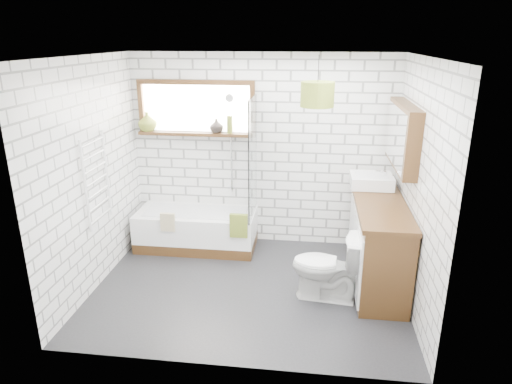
# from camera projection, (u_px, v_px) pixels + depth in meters

# --- Properties ---
(floor) EXTENTS (3.40, 2.60, 0.01)m
(floor) POSITION_uv_depth(u_px,v_px,m) (248.00, 288.00, 5.13)
(floor) COLOR black
(floor) RESTS_ON ground
(ceiling) EXTENTS (3.40, 2.60, 0.01)m
(ceiling) POSITION_uv_depth(u_px,v_px,m) (247.00, 56.00, 4.32)
(ceiling) COLOR white
(ceiling) RESTS_ON ground
(wall_back) EXTENTS (3.40, 0.01, 2.50)m
(wall_back) POSITION_uv_depth(u_px,v_px,m) (262.00, 152.00, 5.95)
(wall_back) COLOR white
(wall_back) RESTS_ON ground
(wall_front) EXTENTS (3.40, 0.01, 2.50)m
(wall_front) POSITION_uv_depth(u_px,v_px,m) (224.00, 233.00, 3.50)
(wall_front) COLOR white
(wall_front) RESTS_ON ground
(wall_left) EXTENTS (0.01, 2.60, 2.50)m
(wall_left) POSITION_uv_depth(u_px,v_px,m) (92.00, 176.00, 4.93)
(wall_left) COLOR white
(wall_left) RESTS_ON ground
(wall_right) EXTENTS (0.01, 2.60, 2.50)m
(wall_right) POSITION_uv_depth(u_px,v_px,m) (418.00, 188.00, 4.52)
(wall_right) COLOR white
(wall_right) RESTS_ON ground
(window) EXTENTS (1.52, 0.16, 0.68)m
(window) POSITION_uv_depth(u_px,v_px,m) (196.00, 109.00, 5.83)
(window) COLOR #351F0E
(window) RESTS_ON wall_back
(towel_radiator) EXTENTS (0.06, 0.52, 1.00)m
(towel_radiator) POSITION_uv_depth(u_px,v_px,m) (96.00, 180.00, 4.94)
(towel_radiator) COLOR white
(towel_radiator) RESTS_ON wall_left
(mirror_cabinet) EXTENTS (0.16, 1.20, 0.70)m
(mirror_cabinet) POSITION_uv_depth(u_px,v_px,m) (402.00, 136.00, 4.97)
(mirror_cabinet) COLOR #351F0E
(mirror_cabinet) RESTS_ON wall_right
(shower_riser) EXTENTS (0.02, 0.02, 1.30)m
(shower_riser) POSITION_uv_depth(u_px,v_px,m) (231.00, 144.00, 5.92)
(shower_riser) COLOR silver
(shower_riser) RESTS_ON wall_back
(bathtub) EXTENTS (1.55, 0.68, 0.50)m
(bathtub) POSITION_uv_depth(u_px,v_px,m) (197.00, 229.00, 6.05)
(bathtub) COLOR white
(bathtub) RESTS_ON floor
(shower_screen) EXTENTS (0.02, 0.72, 1.50)m
(shower_screen) POSITION_uv_depth(u_px,v_px,m) (253.00, 158.00, 5.63)
(shower_screen) COLOR white
(shower_screen) RESTS_ON bathtub
(towel_green) EXTENTS (0.22, 0.06, 0.30)m
(towel_green) POSITION_uv_depth(u_px,v_px,m) (239.00, 226.00, 5.58)
(towel_green) COLOR olive
(towel_green) RESTS_ON bathtub
(towel_beige) EXTENTS (0.18, 0.05, 0.24)m
(towel_beige) POSITION_uv_depth(u_px,v_px,m) (168.00, 222.00, 5.69)
(towel_beige) COLOR tan
(towel_beige) RESTS_ON bathtub
(vanity) EXTENTS (0.54, 1.69, 0.97)m
(vanity) POSITION_uv_depth(u_px,v_px,m) (378.00, 241.00, 5.16)
(vanity) COLOR #351F0E
(vanity) RESTS_ON floor
(basin) EXTENTS (0.49, 0.43, 0.14)m
(basin) POSITION_uv_depth(u_px,v_px,m) (371.00, 181.00, 5.46)
(basin) COLOR white
(basin) RESTS_ON vanity
(tap) EXTENTS (0.03, 0.03, 0.14)m
(tap) POSITION_uv_depth(u_px,v_px,m) (385.00, 177.00, 5.42)
(tap) COLOR silver
(tap) RESTS_ON vanity
(toilet) EXTENTS (0.49, 0.77, 0.75)m
(toilet) POSITION_uv_depth(u_px,v_px,m) (327.00, 267.00, 4.82)
(toilet) COLOR white
(toilet) RESTS_ON floor
(vase_olive) EXTENTS (0.31, 0.31, 0.25)m
(vase_olive) POSITION_uv_depth(u_px,v_px,m) (147.00, 123.00, 5.94)
(vase_olive) COLOR olive
(vase_olive) RESTS_ON window
(vase_dark) EXTENTS (0.18, 0.18, 0.18)m
(vase_dark) POSITION_uv_depth(u_px,v_px,m) (216.00, 127.00, 5.84)
(vase_dark) COLOR black
(vase_dark) RESTS_ON window
(bottle) EXTENTS (0.08, 0.08, 0.22)m
(bottle) POSITION_uv_depth(u_px,v_px,m) (230.00, 126.00, 5.82)
(bottle) COLOR olive
(bottle) RESTS_ON window
(pendant) EXTENTS (0.36, 0.36, 0.26)m
(pendant) POSITION_uv_depth(u_px,v_px,m) (317.00, 94.00, 4.79)
(pendant) COLOR olive
(pendant) RESTS_ON ceiling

